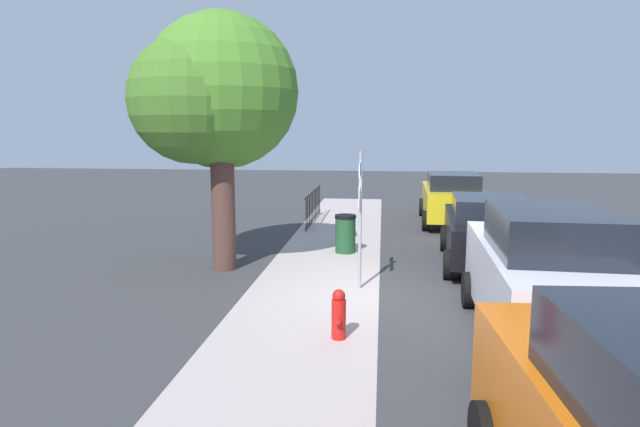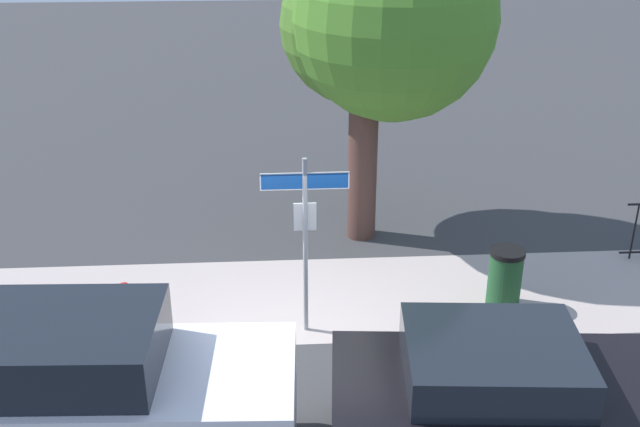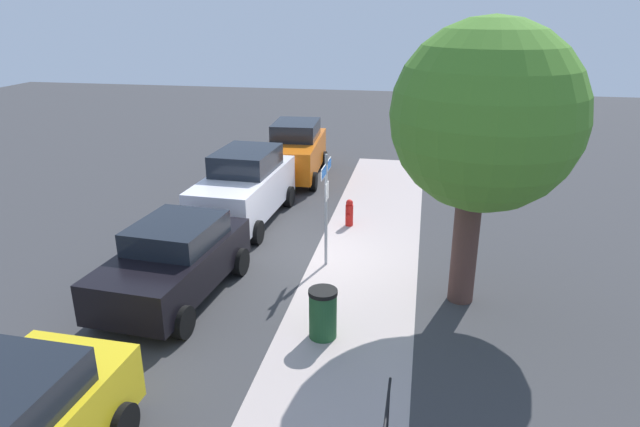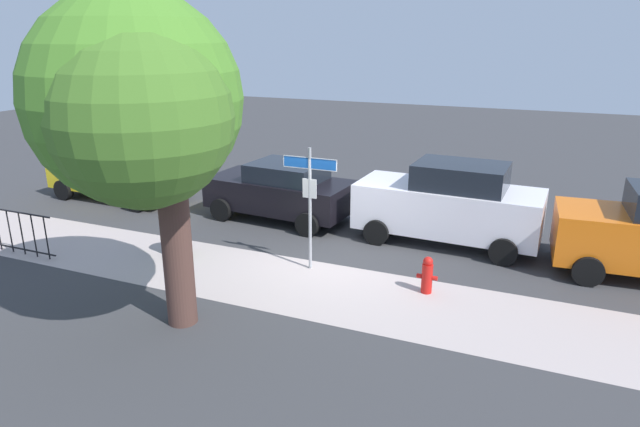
{
  "view_description": "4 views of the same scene",
  "coord_description": "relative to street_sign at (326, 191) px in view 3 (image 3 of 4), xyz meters",
  "views": [
    {
      "loc": [
        -10.32,
        -0.02,
        3.19
      ],
      "look_at": [
        -0.44,
        1.12,
        1.61
      ],
      "focal_mm": 30.44,
      "sensor_mm": 36.0,
      "label": 1
    },
    {
      "loc": [
        -0.17,
        -9.35,
        6.44
      ],
      "look_at": [
        0.45,
        0.8,
        1.73
      ],
      "focal_mm": 43.17,
      "sensor_mm": 36.0,
      "label": 2
    },
    {
      "loc": [
        12.38,
        2.54,
        5.86
      ],
      "look_at": [
        0.05,
        0.22,
        1.24
      ],
      "focal_mm": 31.54,
      "sensor_mm": 36.0,
      "label": 3
    },
    {
      "loc": [
        -4.42,
        10.84,
        5.02
      ],
      "look_at": [
        -0.04,
        0.45,
        1.34
      ],
      "focal_mm": 31.06,
      "sensor_mm": 36.0,
      "label": 4
    }
  ],
  "objects": [
    {
      "name": "street_sign",
      "position": [
        0.0,
        0.0,
        0.0
      ],
      "size": [
        1.23,
        0.07,
        2.74
      ],
      "color": "#9EA0A5",
      "rests_on": "ground_plane"
    },
    {
      "name": "ground_plane",
      "position": [
        -0.22,
        -0.4,
        -1.87
      ],
      "size": [
        60.0,
        60.0,
        0.0
      ],
      "primitive_type": "plane",
      "color": "#38383A"
    },
    {
      "name": "car_white",
      "position": [
        -2.52,
        -2.81,
        -0.85
      ],
      "size": [
        4.53,
        2.13,
        2.05
      ],
      "rotation": [
        0.0,
        0.0,
        -0.04
      ],
      "color": "white",
      "rests_on": "ground_plane"
    },
    {
      "name": "car_black",
      "position": [
        2.15,
        -2.87,
        -1.03
      ],
      "size": [
        4.17,
        2.29,
        1.64
      ],
      "rotation": [
        0.0,
        0.0,
        -0.08
      ],
      "color": "black",
      "rests_on": "ground_plane"
    },
    {
      "name": "sidewalk_strip",
      "position": [
        1.78,
        0.9,
        -1.87
      ],
      "size": [
        24.0,
        2.6,
        0.0
      ],
      "primitive_type": "cube",
      "color": "#B1A19C",
      "rests_on": "ground_plane"
    },
    {
      "name": "shade_tree",
      "position": [
        1.44,
        3.43,
        2.04
      ],
      "size": [
        3.68,
        3.66,
        5.76
      ],
      "color": "#50342D",
      "rests_on": "ground_plane"
    },
    {
      "name": "car_orange",
      "position": [
        -7.13,
        -2.4,
        -0.88
      ],
      "size": [
        4.38,
        2.16,
        2.0
      ],
      "rotation": [
        0.0,
        0.0,
        0.06
      ],
      "color": "orange",
      "rests_on": "ground_plane"
    },
    {
      "name": "fire_hydrant",
      "position": [
        -2.67,
        0.2,
        -1.49
      ],
      "size": [
        0.42,
        0.22,
        0.78
      ],
      "color": "red",
      "rests_on": "ground_plane"
    },
    {
      "name": "trash_bin",
      "position": [
        3.13,
        0.5,
        -1.38
      ],
      "size": [
        0.55,
        0.55,
        0.98
      ],
      "color": "#1E4C28",
      "rests_on": "ground_plane"
    }
  ]
}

